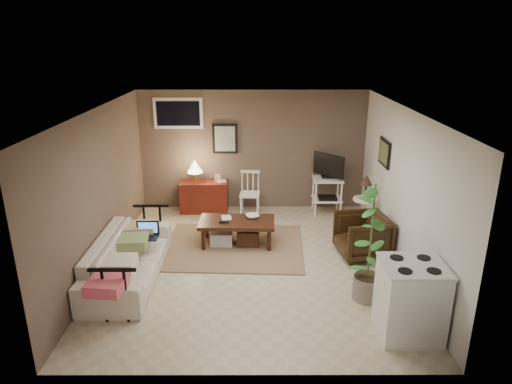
{
  "coord_description": "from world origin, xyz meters",
  "views": [
    {
      "loc": [
        0.05,
        -6.41,
        3.38
      ],
      "look_at": [
        0.06,
        0.35,
        1.06
      ],
      "focal_mm": 32.0,
      "sensor_mm": 36.0,
      "label": 1
    }
  ],
  "objects_px": {
    "coffee_table": "(237,231)",
    "tv_stand": "(328,182)",
    "sofa": "(127,251)",
    "red_console": "(203,194)",
    "potted_plant": "(371,239)",
    "side_table": "(365,198)",
    "armchair": "(362,234)",
    "stove": "(410,300)",
    "spindle_chair": "(250,194)"
  },
  "relations": [
    {
      "from": "potted_plant",
      "to": "side_table",
      "type": "bearing_deg",
      "value": 78.65
    },
    {
      "from": "armchair",
      "to": "potted_plant",
      "type": "distance_m",
      "value": 1.39
    },
    {
      "from": "coffee_table",
      "to": "stove",
      "type": "distance_m",
      "value": 3.25
    },
    {
      "from": "sofa",
      "to": "spindle_chair",
      "type": "relative_size",
      "value": 2.61
    },
    {
      "from": "spindle_chair",
      "to": "tv_stand",
      "type": "xyz_separation_m",
      "value": [
        1.54,
        0.01,
        0.24
      ]
    },
    {
      "from": "red_console",
      "to": "potted_plant",
      "type": "relative_size",
      "value": 0.65
    },
    {
      "from": "spindle_chair",
      "to": "potted_plant",
      "type": "height_order",
      "value": "potted_plant"
    },
    {
      "from": "coffee_table",
      "to": "sofa",
      "type": "relative_size",
      "value": 0.58
    },
    {
      "from": "tv_stand",
      "to": "potted_plant",
      "type": "relative_size",
      "value": 0.72
    },
    {
      "from": "coffee_table",
      "to": "red_console",
      "type": "distance_m",
      "value": 1.75
    },
    {
      "from": "tv_stand",
      "to": "stove",
      "type": "bearing_deg",
      "value": -84.47
    },
    {
      "from": "sofa",
      "to": "tv_stand",
      "type": "xyz_separation_m",
      "value": [
        3.28,
        2.62,
        0.21
      ]
    },
    {
      "from": "spindle_chair",
      "to": "armchair",
      "type": "height_order",
      "value": "spindle_chair"
    },
    {
      "from": "armchair",
      "to": "stove",
      "type": "xyz_separation_m",
      "value": [
        0.1,
        -2.04,
        0.08
      ]
    },
    {
      "from": "red_console",
      "to": "potted_plant",
      "type": "xyz_separation_m",
      "value": [
        2.55,
        -3.26,
        0.51
      ]
    },
    {
      "from": "red_console",
      "to": "armchair",
      "type": "height_order",
      "value": "red_console"
    },
    {
      "from": "coffee_table",
      "to": "potted_plant",
      "type": "height_order",
      "value": "potted_plant"
    },
    {
      "from": "red_console",
      "to": "potted_plant",
      "type": "bearing_deg",
      "value": -52.04
    },
    {
      "from": "tv_stand",
      "to": "sofa",
      "type": "bearing_deg",
      "value": -141.43
    },
    {
      "from": "red_console",
      "to": "coffee_table",
      "type": "bearing_deg",
      "value": -65.33
    },
    {
      "from": "red_console",
      "to": "armchair",
      "type": "xyz_separation_m",
      "value": [
        2.76,
        -1.99,
        0.01
      ]
    },
    {
      "from": "spindle_chair",
      "to": "side_table",
      "type": "bearing_deg",
      "value": -26.66
    },
    {
      "from": "sofa",
      "to": "potted_plant",
      "type": "distance_m",
      "value": 3.43
    },
    {
      "from": "armchair",
      "to": "stove",
      "type": "relative_size",
      "value": 0.82
    },
    {
      "from": "sofa",
      "to": "red_console",
      "type": "xyz_separation_m",
      "value": [
        0.81,
        2.7,
        -0.06
      ]
    },
    {
      "from": "side_table",
      "to": "armchair",
      "type": "height_order",
      "value": "side_table"
    },
    {
      "from": "tv_stand",
      "to": "stove",
      "type": "xyz_separation_m",
      "value": [
        0.38,
        -3.95,
        -0.18
      ]
    },
    {
      "from": "spindle_chair",
      "to": "armchair",
      "type": "xyz_separation_m",
      "value": [
        1.82,
        -1.89,
        -0.01
      ]
    },
    {
      "from": "side_table",
      "to": "potted_plant",
      "type": "xyz_separation_m",
      "value": [
        -0.43,
        -2.14,
        0.2
      ]
    },
    {
      "from": "red_console",
      "to": "side_table",
      "type": "relative_size",
      "value": 0.97
    },
    {
      "from": "coffee_table",
      "to": "stove",
      "type": "xyz_separation_m",
      "value": [
        2.13,
        -2.45,
        0.2
      ]
    },
    {
      "from": "side_table",
      "to": "spindle_chair",
      "type": "bearing_deg",
      "value": 153.34
    },
    {
      "from": "red_console",
      "to": "side_table",
      "type": "xyz_separation_m",
      "value": [
        2.98,
        -1.12,
        0.31
      ]
    },
    {
      "from": "sofa",
      "to": "stove",
      "type": "distance_m",
      "value": 3.9
    },
    {
      "from": "spindle_chair",
      "to": "stove",
      "type": "height_order",
      "value": "stove"
    },
    {
      "from": "armchair",
      "to": "coffee_table",
      "type": "bearing_deg",
      "value": -110.06
    },
    {
      "from": "armchair",
      "to": "stove",
      "type": "bearing_deg",
      "value": -5.96
    },
    {
      "from": "spindle_chair",
      "to": "armchair",
      "type": "bearing_deg",
      "value": -46.11
    },
    {
      "from": "tv_stand",
      "to": "armchair",
      "type": "bearing_deg",
      "value": -81.61
    },
    {
      "from": "coffee_table",
      "to": "spindle_chair",
      "type": "height_order",
      "value": "spindle_chair"
    },
    {
      "from": "coffee_table",
      "to": "side_table",
      "type": "distance_m",
      "value": 2.33
    },
    {
      "from": "side_table",
      "to": "stove",
      "type": "height_order",
      "value": "side_table"
    },
    {
      "from": "tv_stand",
      "to": "armchair",
      "type": "relative_size",
      "value": 1.58
    },
    {
      "from": "sofa",
      "to": "potted_plant",
      "type": "xyz_separation_m",
      "value": [
        3.35,
        -0.56,
        0.46
      ]
    },
    {
      "from": "side_table",
      "to": "coffee_table",
      "type": "bearing_deg",
      "value": -168.34
    },
    {
      "from": "tv_stand",
      "to": "stove",
      "type": "relative_size",
      "value": 1.29
    },
    {
      "from": "armchair",
      "to": "tv_stand",
      "type": "bearing_deg",
      "value": 179.6
    },
    {
      "from": "coffee_table",
      "to": "tv_stand",
      "type": "distance_m",
      "value": 2.33
    },
    {
      "from": "red_console",
      "to": "side_table",
      "type": "bearing_deg",
      "value": -20.63
    },
    {
      "from": "side_table",
      "to": "armchair",
      "type": "relative_size",
      "value": 1.45
    }
  ]
}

